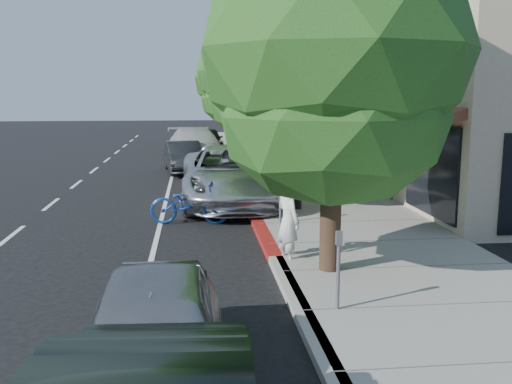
{
  "coord_description": "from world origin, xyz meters",
  "views": [
    {
      "loc": [
        -1.65,
        -12.34,
        3.53
      ],
      "look_at": [
        -0.31,
        -0.07,
        1.35
      ],
      "focal_mm": 40.0,
      "sensor_mm": 36.0,
      "label": 1
    }
  ],
  "objects": [
    {
      "name": "ground",
      "position": [
        0.0,
        0.0,
        0.0
      ],
      "size": [
        120.0,
        120.0,
        0.0
      ],
      "primitive_type": "plane",
      "color": "black",
      "rests_on": "ground"
    },
    {
      "name": "sidewalk",
      "position": [
        2.3,
        8.0,
        0.07
      ],
      "size": [
        4.6,
        56.0,
        0.15
      ],
      "primitive_type": "cube",
      "color": "gray",
      "rests_on": "ground"
    },
    {
      "name": "curb",
      "position": [
        0.0,
        8.0,
        0.07
      ],
      "size": [
        0.3,
        56.0,
        0.15
      ],
      "primitive_type": "cube",
      "color": "#9E998E",
      "rests_on": "ground"
    },
    {
      "name": "curb_red_segment",
      "position": [
        0.0,
        1.0,
        0.07
      ],
      "size": [
        0.32,
        4.0,
        0.15
      ],
      "primitive_type": "cube",
      "color": "maroon",
      "rests_on": "ground"
    },
    {
      "name": "storefront_building",
      "position": [
        9.6,
        18.0,
        3.5
      ],
      "size": [
        10.0,
        36.0,
        7.0
      ],
      "primitive_type": "cube",
      "color": "beige",
      "rests_on": "ground"
    },
    {
      "name": "street_tree_0",
      "position": [
        0.9,
        -2.0,
        4.16
      ],
      "size": [
        5.03,
        5.03,
        7.01
      ],
      "color": "black",
      "rests_on": "ground"
    },
    {
      "name": "street_tree_1",
      "position": [
        0.9,
        4.0,
        4.28
      ],
      "size": [
        4.48,
        4.48,
        7.0
      ],
      "color": "black",
      "rests_on": "ground"
    },
    {
      "name": "street_tree_2",
      "position": [
        0.9,
        10.0,
        4.2
      ],
      "size": [
        4.59,
        4.59,
        6.93
      ],
      "color": "black",
      "rests_on": "ground"
    },
    {
      "name": "street_tree_3",
      "position": [
        0.9,
        16.0,
        4.39
      ],
      "size": [
        4.86,
        4.86,
        7.27
      ],
      "color": "black",
      "rests_on": "ground"
    },
    {
      "name": "street_tree_4",
      "position": [
        0.9,
        22.0,
        4.25
      ],
      "size": [
        5.11,
        5.11,
        7.15
      ],
      "color": "black",
      "rests_on": "ground"
    },
    {
      "name": "street_tree_5",
      "position": [
        0.9,
        28.0,
        4.66
      ],
      "size": [
        4.59,
        4.59,
        7.53
      ],
      "color": "black",
      "rests_on": "ground"
    },
    {
      "name": "cyclist",
      "position": [
        0.25,
        -1.05,
        0.91
      ],
      "size": [
        0.65,
        0.78,
        1.81
      ],
      "primitive_type": "imported",
      "rotation": [
        0.0,
        0.0,
        1.97
      ],
      "color": "white",
      "rests_on": "ground"
    },
    {
      "name": "bicycle",
      "position": [
        -1.8,
        2.79,
        0.56
      ],
      "size": [
        2.21,
        1.01,
        1.12
      ],
      "primitive_type": "imported",
      "rotation": [
        0.0,
        0.0,
        1.44
      ],
      "color": "navy",
      "rests_on": "ground"
    },
    {
      "name": "silver_suv",
      "position": [
        -0.5,
        5.5,
        0.92
      ],
      "size": [
        3.09,
        6.62,
        1.84
      ],
      "primitive_type": "imported",
      "rotation": [
        0.0,
        0.0,
        0.01
      ],
      "color": "silver",
      "rests_on": "ground"
    },
    {
      "name": "dark_sedan",
      "position": [
        -2.12,
        12.95,
        0.68
      ],
      "size": [
        1.95,
        4.27,
        1.36
      ],
      "primitive_type": "imported",
      "rotation": [
        0.0,
        0.0,
        0.13
      ],
      "color": "black",
      "rests_on": "ground"
    },
    {
      "name": "white_pickup",
      "position": [
        -1.57,
        15.0,
        0.88
      ],
      "size": [
        3.24,
        6.34,
        1.76
      ],
      "primitive_type": "imported",
      "rotation": [
        0.0,
        0.0,
        0.13
      ],
      "color": "silver",
      "rests_on": "ground"
    },
    {
      "name": "dark_suv_far",
      "position": [
        -0.84,
        21.5,
        0.72
      ],
      "size": [
        1.86,
        4.29,
        1.44
      ],
      "primitive_type": "imported",
      "rotation": [
        0.0,
        0.0,
        0.04
      ],
      "color": "black",
      "rests_on": "ground"
    },
    {
      "name": "near_car_a",
      "position": [
        -2.16,
        -6.06,
        0.72
      ],
      "size": [
        1.76,
        4.27,
        1.45
      ],
      "primitive_type": "imported",
      "rotation": [
        0.0,
        0.0,
        0.01
      ],
      "color": "#98989C",
      "rests_on": "ground"
    },
    {
      "name": "pedestrian",
      "position": [
        3.93,
        9.56,
        1.07
      ],
      "size": [
        1.08,
        0.96,
        1.85
      ],
      "primitive_type": "imported",
      "rotation": [
        0.0,
        0.0,
        3.48
      ],
      "color": "black",
      "rests_on": "sidewalk"
    }
  ]
}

